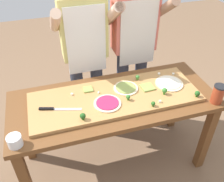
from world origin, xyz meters
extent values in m
plane|color=brown|center=(0.00, 0.00, 0.00)|extent=(8.00, 8.00, 0.00)
cube|color=brown|center=(0.77, -0.28, 0.37)|extent=(0.07, 0.07, 0.75)
cube|color=brown|center=(-0.77, 0.28, 0.37)|extent=(0.07, 0.07, 0.75)
cube|color=brown|center=(0.77, 0.28, 0.37)|extent=(0.07, 0.07, 0.75)
cube|color=brown|center=(0.00, 0.00, 0.77)|extent=(1.65, 0.69, 0.04)
cube|color=#B27F47|center=(0.01, 0.00, 0.80)|extent=(1.34, 0.48, 0.03)
cube|color=#B7BABF|center=(-0.38, -0.05, 0.82)|extent=(0.20, 0.08, 0.00)
cube|color=black|center=(-0.53, -0.01, 0.82)|extent=(0.11, 0.05, 0.02)
cylinder|color=beige|center=(0.12, 0.06, 0.82)|extent=(0.20, 0.20, 0.01)
cylinder|color=#899E4C|center=(0.12, 0.06, 0.83)|extent=(0.16, 0.16, 0.01)
cylinder|color=beige|center=(0.49, 0.02, 0.82)|extent=(0.23, 0.23, 0.01)
cylinder|color=silver|center=(0.49, 0.02, 0.83)|extent=(0.19, 0.19, 0.01)
cylinder|color=beige|center=(-0.08, -0.08, 0.82)|extent=(0.21, 0.21, 0.01)
cylinder|color=#9E234C|center=(-0.08, -0.08, 0.83)|extent=(0.17, 0.17, 0.01)
cube|color=#899E4C|center=(0.30, 0.02, 0.82)|extent=(0.11, 0.11, 0.01)
cube|color=#899E4C|center=(-0.18, 0.14, 0.82)|extent=(0.08, 0.08, 0.01)
cylinder|color=#487A23|center=(0.26, 0.16, 0.82)|extent=(0.02, 0.02, 0.02)
sphere|color=#427F33|center=(0.26, 0.16, 0.84)|extent=(0.03, 0.03, 0.03)
cylinder|color=#3F7220|center=(0.39, -0.09, 0.82)|extent=(0.02, 0.02, 0.02)
sphere|color=#38752D|center=(0.39, -0.09, 0.85)|extent=(0.04, 0.04, 0.04)
cylinder|color=#366618|center=(0.24, -0.20, 0.82)|extent=(0.02, 0.02, 0.02)
sphere|color=#2D6623|center=(0.24, -0.20, 0.84)|extent=(0.03, 0.03, 0.03)
cylinder|color=#3F7220|center=(0.09, -0.08, 0.82)|extent=(0.02, 0.02, 0.02)
sphere|color=#38752D|center=(0.09, -0.08, 0.84)|extent=(0.03, 0.03, 0.03)
cylinder|color=#2C5915|center=(0.62, -0.20, 0.82)|extent=(0.02, 0.02, 0.02)
sphere|color=#23561E|center=(0.62, -0.20, 0.84)|extent=(0.04, 0.04, 0.04)
cylinder|color=#2C5915|center=(-0.29, -0.19, 0.82)|extent=(0.02, 0.02, 0.02)
sphere|color=#23561E|center=(-0.29, -0.19, 0.85)|extent=(0.04, 0.04, 0.04)
cube|color=white|center=(-0.11, 0.07, 0.82)|extent=(0.02, 0.02, 0.01)
cube|color=silver|center=(0.31, -0.18, 0.82)|extent=(0.02, 0.02, 0.02)
cube|color=white|center=(-0.32, 0.11, 0.82)|extent=(0.02, 0.02, 0.02)
cube|color=white|center=(0.47, 0.17, 0.82)|extent=(0.02, 0.02, 0.02)
cube|color=white|center=(0.59, 0.13, 0.82)|extent=(0.03, 0.03, 0.02)
cylinder|color=white|center=(-0.75, -0.27, 0.82)|extent=(0.10, 0.10, 0.08)
cylinder|color=white|center=(-0.75, -0.27, 0.81)|extent=(0.08, 0.08, 0.04)
cylinder|color=#99381E|center=(0.75, -0.27, 0.86)|extent=(0.09, 0.09, 0.14)
cylinder|color=black|center=(0.75, -0.27, 0.94)|extent=(0.09, 0.09, 0.01)
cylinder|color=#333847|center=(-0.21, 0.55, 0.45)|extent=(0.12, 0.12, 0.90)
cylinder|color=#333847|center=(-0.01, 0.55, 0.45)|extent=(0.12, 0.12, 0.90)
cube|color=#D1C670|center=(-0.11, 0.55, 1.18)|extent=(0.40, 0.20, 0.55)
cube|color=white|center=(-0.11, 0.44, 1.09)|extent=(0.34, 0.01, 0.60)
cylinder|color=#DBB293|center=(-0.34, 0.45, 1.30)|extent=(0.08, 0.39, 0.31)
cylinder|color=#DBB293|center=(0.12, 0.45, 1.30)|extent=(0.08, 0.39, 0.31)
cylinder|color=#333847|center=(0.26, 0.55, 0.45)|extent=(0.12, 0.12, 0.90)
cylinder|color=#333847|center=(0.46, 0.55, 0.45)|extent=(0.12, 0.12, 0.90)
cube|color=#DB6B5B|center=(0.36, 0.55, 1.18)|extent=(0.40, 0.20, 0.55)
cube|color=silver|center=(0.36, 0.44, 1.09)|extent=(0.34, 0.01, 0.60)
cylinder|color=#997056|center=(0.13, 0.45, 1.30)|extent=(0.08, 0.39, 0.31)
cylinder|color=#997056|center=(0.59, 0.45, 1.30)|extent=(0.08, 0.39, 0.31)
camera|label=1|loc=(-0.46, -1.46, 2.05)|focal=39.92mm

